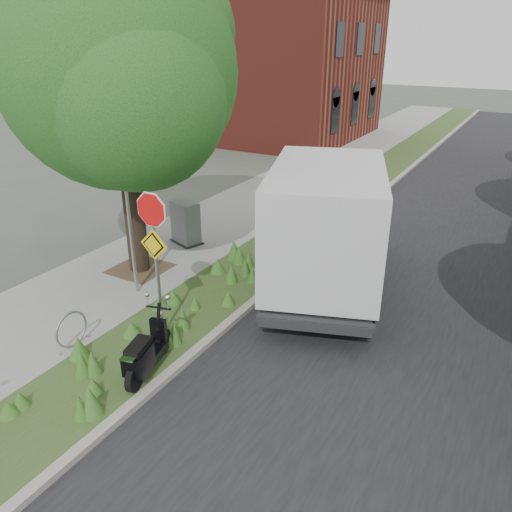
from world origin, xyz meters
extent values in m
plane|color=#4C5147|center=(0.00, 0.00, 0.00)|extent=(120.00, 120.00, 0.00)
cube|color=gray|center=(-4.25, 10.00, 0.06)|extent=(3.50, 60.00, 0.12)
cube|color=#354C20|center=(-1.50, 10.00, 0.06)|extent=(2.00, 60.00, 0.12)
cube|color=#9E9991|center=(-0.50, 10.00, 0.07)|extent=(0.20, 60.00, 0.13)
cube|color=black|center=(3.00, 10.00, 0.01)|extent=(7.00, 60.00, 0.01)
cylinder|color=black|center=(-4.00, 2.80, 2.36)|extent=(0.52, 0.52, 4.48)
sphere|color=#174618|center=(-4.00, 2.80, 5.08)|extent=(5.40, 5.40, 5.40)
sphere|color=#174618|center=(-5.21, 3.61, 4.41)|extent=(4.05, 4.05, 4.05)
sphere|color=#174618|center=(-2.92, 2.12, 4.54)|extent=(3.78, 3.78, 3.78)
cube|color=#473828|center=(-4.00, 2.80, 0.12)|extent=(1.40, 1.40, 0.01)
cylinder|color=#A5A8AD|center=(-3.20, 1.80, 2.12)|extent=(0.08, 0.08, 4.00)
torus|color=#A5A8AD|center=(-2.70, -0.60, 0.50)|extent=(0.05, 0.77, 0.77)
cube|color=#A5A8AD|center=(-2.70, -0.96, 0.14)|extent=(0.06, 0.06, 0.04)
cube|color=#A5A8AD|center=(-2.70, -0.24, 0.14)|extent=(0.06, 0.06, 0.04)
cylinder|color=#A5A8AD|center=(-1.40, 0.60, 1.62)|extent=(0.07, 0.07, 3.00)
cylinder|color=red|center=(-1.40, 0.57, 2.87)|extent=(0.86, 0.03, 0.86)
cylinder|color=white|center=(-1.40, 0.58, 2.87)|extent=(0.94, 0.02, 0.94)
cube|color=yellow|center=(-1.40, 0.57, 2.17)|extent=(0.64, 0.03, 0.64)
cube|color=maroon|center=(-9.50, 22.00, 4.00)|extent=(9.00, 10.00, 8.00)
cylinder|color=black|center=(-0.99, 0.13, 0.37)|extent=(0.24, 0.51, 0.50)
cylinder|color=black|center=(-0.69, -1.02, 0.37)|extent=(0.24, 0.51, 0.50)
cube|color=black|center=(-0.83, -0.49, 0.39)|extent=(0.60, 1.15, 0.17)
cube|color=black|center=(-0.74, -0.81, 0.62)|extent=(0.49, 0.69, 0.38)
cube|color=black|center=(-0.75, -0.77, 0.87)|extent=(0.42, 0.63, 0.11)
cube|color=#262628|center=(0.53, 4.54, 0.57)|extent=(4.07, 6.34, 0.20)
cube|color=#B7BABC|center=(-0.23, 6.70, 1.52)|extent=(2.68, 2.24, 1.79)
cube|color=silver|center=(0.73, 3.96, 1.97)|extent=(3.73, 4.83, 2.46)
cube|color=#262628|center=(-4.04, 4.91, 0.14)|extent=(1.10, 0.91, 0.04)
cube|color=slate|center=(-4.04, 4.91, 0.75)|extent=(0.97, 0.78, 1.26)
camera|label=1|loc=(4.67, -6.09, 5.86)|focal=35.00mm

